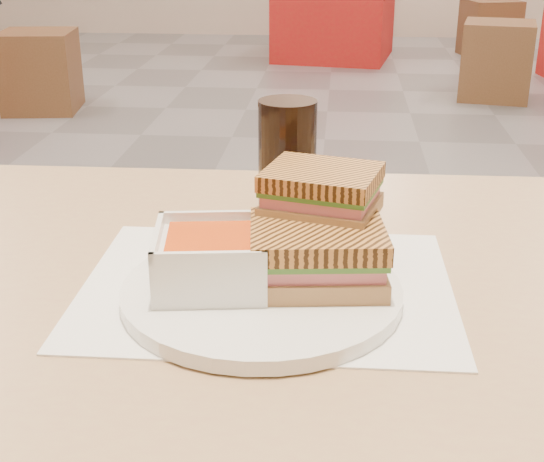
# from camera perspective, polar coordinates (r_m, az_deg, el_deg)

# --- Properties ---
(main_table) EXTENTS (1.21, 0.72, 0.75)m
(main_table) POSITION_cam_1_polar(r_m,az_deg,el_deg) (0.89, 3.14, -9.78)
(main_table) COLOR tan
(main_table) RESTS_ON ground
(tray_liner) EXTENTS (0.39, 0.30, 0.00)m
(tray_liner) POSITION_cam_1_polar(r_m,az_deg,el_deg) (0.80, -0.38, -4.18)
(tray_liner) COLOR white
(tray_liner) RESTS_ON main_table
(plate) EXTENTS (0.28, 0.28, 0.02)m
(plate) POSITION_cam_1_polar(r_m,az_deg,el_deg) (0.77, -0.78, -4.61)
(plate) COLOR white
(plate) RESTS_ON tray_liner
(soup_bowl) EXTENTS (0.12, 0.12, 0.06)m
(soup_bowl) POSITION_cam_1_polar(r_m,az_deg,el_deg) (0.76, -4.61, -2.21)
(soup_bowl) COLOR white
(soup_bowl) RESTS_ON plate
(panini_lower) EXTENTS (0.14, 0.12, 0.06)m
(panini_lower) POSITION_cam_1_polar(r_m,az_deg,el_deg) (0.76, 3.40, -1.73)
(panini_lower) COLOR #9C7947
(panini_lower) RESTS_ON plate
(panini_upper) EXTENTS (0.13, 0.12, 0.05)m
(panini_upper) POSITION_cam_1_polar(r_m,az_deg,el_deg) (0.79, 3.73, 2.91)
(panini_upper) COLOR #9C7947
(panini_upper) RESTS_ON panini_lower
(cola_glass) EXTENTS (0.07, 0.07, 0.15)m
(cola_glass) POSITION_cam_1_polar(r_m,az_deg,el_deg) (0.95, 1.15, 5.20)
(cola_glass) COLOR black
(cola_glass) RESTS_ON main_table
(bg_table_2) EXTENTS (1.02, 1.02, 0.78)m
(bg_table_2) POSITION_cam_1_polar(r_m,az_deg,el_deg) (6.50, 4.74, 16.21)
(bg_table_2) COLOR #A80F14
(bg_table_2) RESTS_ON ground
(bg_chair_0r) EXTENTS (0.47, 0.47, 0.47)m
(bg_chair_0r) POSITION_cam_1_polar(r_m,az_deg,el_deg) (4.88, -16.97, 11.37)
(bg_chair_0r) COLOR brown
(bg_chair_0r) RESTS_ON ground
(bg_chair_1l) EXTENTS (0.51, 0.51, 0.48)m
(bg_chair_1l) POSITION_cam_1_polar(r_m,az_deg,el_deg) (5.20, 16.47, 12.15)
(bg_chair_1l) COLOR brown
(bg_chair_1l) RESTS_ON ground
(bg_chair_2l) EXTENTS (0.42, 0.42, 0.41)m
(bg_chair_2l) POSITION_cam_1_polar(r_m,az_deg,el_deg) (6.59, 4.98, 14.65)
(bg_chair_2l) COLOR brown
(bg_chair_2l) RESTS_ON ground
(bg_chair_2r) EXTENTS (0.49, 0.49, 0.46)m
(bg_chair_2r) POSITION_cam_1_polar(r_m,az_deg,el_deg) (6.84, 15.98, 14.40)
(bg_chair_2r) COLOR brown
(bg_chair_2r) RESTS_ON ground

